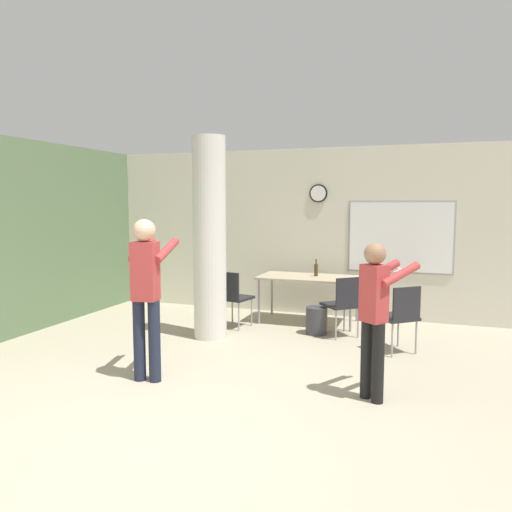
{
  "coord_description": "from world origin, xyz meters",
  "views": [
    {
      "loc": [
        2.02,
        -3.23,
        1.9
      ],
      "look_at": [
        0.07,
        2.36,
        1.26
      ],
      "focal_mm": 35.0,
      "sensor_mm": 36.0,
      "label": 1
    }
  ],
  "objects": [
    {
      "name": "person_playing_front",
      "position": [
        -0.78,
        1.29,
        1.02
      ],
      "size": [
        0.43,
        0.66,
        1.73
      ],
      "color": "#1E2338",
      "rests_on": "ground_plane"
    },
    {
      "name": "ground_plane",
      "position": [
        0.0,
        0.0,
        0.0
      ],
      "size": [
        24.0,
        24.0,
        0.0
      ],
      "primitive_type": "plane",
      "color": "#ADA389"
    },
    {
      "name": "wall_back",
      "position": [
        0.03,
        5.06,
        1.4
      ],
      "size": [
        8.0,
        0.15,
        2.8
      ],
      "color": "beige",
      "rests_on": "ground_plane"
    },
    {
      "name": "folding_table",
      "position": [
        0.24,
        4.38,
        0.69
      ],
      "size": [
        1.55,
        0.8,
        0.74
      ],
      "color": "tan",
      "rests_on": "ground_plane"
    },
    {
      "name": "chair_mid_room",
      "position": [
        1.7,
        3.16,
        0.51
      ],
      "size": [
        0.62,
        0.62,
        0.87
      ],
      "color": "#232328",
      "rests_on": "ground_plane"
    },
    {
      "name": "chair_table_left",
      "position": [
        -0.77,
        3.67,
        0.51
      ],
      "size": [
        0.52,
        0.52,
        0.87
      ],
      "color": "#232328",
      "rests_on": "ground_plane"
    },
    {
      "name": "support_pillar",
      "position": [
        -0.86,
        3.07,
        1.4
      ],
      "size": [
        0.46,
        0.46,
        2.8
      ],
      "color": "silver",
      "rests_on": "ground_plane"
    },
    {
      "name": "person_playing_side",
      "position": [
        1.56,
        1.54,
        0.9
      ],
      "size": [
        0.56,
        0.62,
        1.53
      ],
      "color": "black",
      "rests_on": "ground_plane"
    },
    {
      "name": "waste_bin",
      "position": [
        0.51,
        3.74,
        0.2
      ],
      "size": [
        0.31,
        0.31,
        0.4
      ],
      "color": "#38383D",
      "rests_on": "ground_plane"
    },
    {
      "name": "chair_table_right",
      "position": [
        0.9,
        3.69,
        0.51
      ],
      "size": [
        0.62,
        0.62,
        0.87
      ],
      "color": "#232328",
      "rests_on": "ground_plane"
    },
    {
      "name": "wall_left_accent",
      "position": [
        -3.5,
        2.5,
        1.4
      ],
      "size": [
        0.12,
        7.0,
        2.8
      ],
      "color": "#5B7551",
      "rests_on": "ground_plane"
    },
    {
      "name": "bottle_on_table",
      "position": [
        0.34,
        4.46,
        0.84
      ],
      "size": [
        0.06,
        0.06,
        0.27
      ],
      "color": "#4C3319",
      "rests_on": "folding_table"
    }
  ]
}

